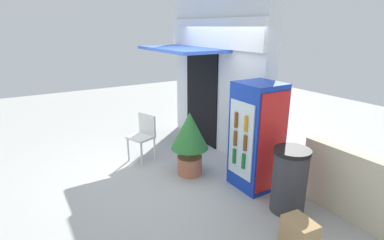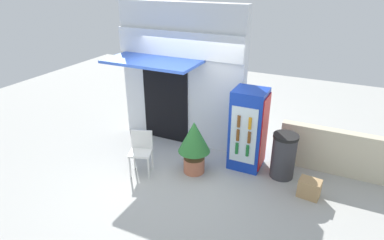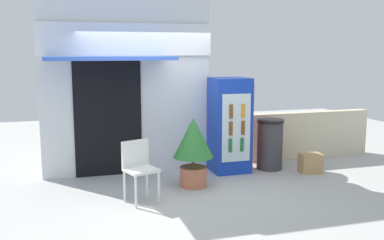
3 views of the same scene
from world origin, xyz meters
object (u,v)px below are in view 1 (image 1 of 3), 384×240
Objects in this scene: potted_plant_near_shop at (190,137)px; trash_bin at (289,180)px; plastic_chair at (144,134)px; cardboard_box at (299,233)px; drink_cooler at (257,137)px.

potted_plant_near_shop is 1.21× the size of trash_bin.
plastic_chair is at bearing -154.93° from potted_plant_near_shop.
trash_bin is (1.67, 0.61, -0.22)m from potted_plant_near_shop.
potted_plant_near_shop is 2.32m from cardboard_box.
potted_plant_near_shop is at bearing -176.20° from cardboard_box.
trash_bin reaches higher than cardboard_box.
trash_bin is at bearing 21.93° from plastic_chair.
potted_plant_near_shop is (0.97, 0.45, 0.15)m from plastic_chair.
potted_plant_near_shop is at bearing -159.95° from trash_bin.
drink_cooler reaches higher than trash_bin.
plastic_chair is at bearing -158.07° from trash_bin.
trash_bin is at bearing 142.05° from cardboard_box.
potted_plant_near_shop is at bearing -142.77° from drink_cooler.
potted_plant_near_shop reaches higher than plastic_chair.
drink_cooler is 4.46× the size of cardboard_box.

